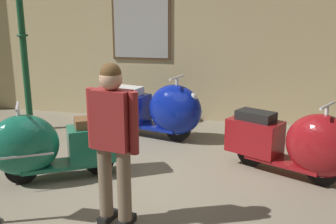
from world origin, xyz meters
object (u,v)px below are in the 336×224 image
at_px(scooter_0, 47,146).
at_px(scooter_1, 160,110).
at_px(scooter_2, 299,144).
at_px(lamppost, 21,24).
at_px(visitor_1, 113,135).

xyz_separation_m(scooter_0, scooter_1, (0.96, 1.90, 0.03)).
distance_m(scooter_2, lamppost, 4.76).
bearing_deg(scooter_1, lamppost, -164.01).
height_order(lamppost, visitor_1, lamppost).
relative_size(scooter_0, scooter_2, 0.97).
bearing_deg(scooter_1, visitor_1, -69.81).
height_order(scooter_1, visitor_1, visitor_1).
relative_size(scooter_1, scooter_2, 1.08).
xyz_separation_m(scooter_0, lamppost, (-1.40, 1.89, 1.37)).
xyz_separation_m(scooter_0, scooter_2, (3.00, 0.72, 0.01)).
distance_m(scooter_1, lamppost, 2.71).
bearing_deg(scooter_2, visitor_1, -112.21).
relative_size(lamppost, visitor_1, 1.97).
height_order(scooter_0, lamppost, lamppost).
bearing_deg(scooter_1, scooter_2, -14.37).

